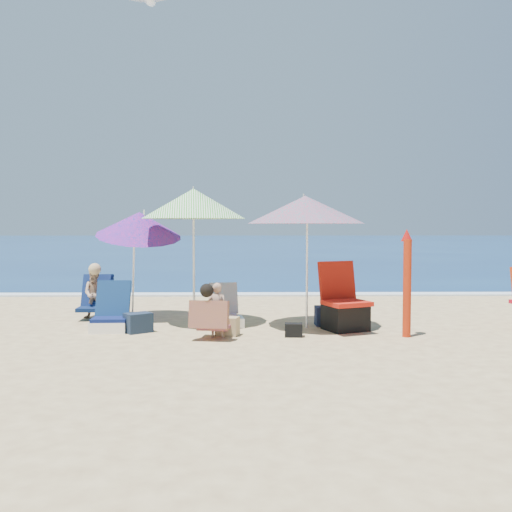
{
  "coord_description": "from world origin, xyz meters",
  "views": [
    {
      "loc": [
        -0.43,
        -7.74,
        1.56
      ],
      "look_at": [
        -0.3,
        1.0,
        1.1
      ],
      "focal_mm": 40.33,
      "sensor_mm": 36.0,
      "label": 1
    }
  ],
  "objects_px": {
    "chair_navy": "(111,318)",
    "person_left": "(95,293)",
    "umbrella_blue": "(139,224)",
    "camp_chair_left": "(344,310)",
    "person_center": "(213,312)",
    "chair_rainbow": "(226,314)",
    "seagull": "(150,1)",
    "umbrella_turquoise": "(305,210)",
    "umbrella_striped": "(194,204)",
    "furled_umbrella": "(407,278)"
  },
  "relations": [
    {
      "from": "furled_umbrella",
      "to": "chair_navy",
      "type": "xyz_separation_m",
      "value": [
        -4.27,
        0.52,
        -0.64
      ]
    },
    {
      "from": "seagull",
      "to": "umbrella_blue",
      "type": "bearing_deg",
      "value": -96.69
    },
    {
      "from": "chair_rainbow",
      "to": "seagull",
      "type": "xyz_separation_m",
      "value": [
        -1.37,
        1.45,
        5.35
      ]
    },
    {
      "from": "umbrella_blue",
      "to": "chair_rainbow",
      "type": "distance_m",
      "value": 2.14
    },
    {
      "from": "camp_chair_left",
      "to": "person_center",
      "type": "relative_size",
      "value": 1.32
    },
    {
      "from": "furled_umbrella",
      "to": "chair_navy",
      "type": "distance_m",
      "value": 4.35
    },
    {
      "from": "umbrella_striped",
      "to": "person_center",
      "type": "distance_m",
      "value": 1.99
    },
    {
      "from": "umbrella_striped",
      "to": "person_left",
      "type": "bearing_deg",
      "value": 161.7
    },
    {
      "from": "camp_chair_left",
      "to": "chair_rainbow",
      "type": "bearing_deg",
      "value": 165.83
    },
    {
      "from": "umbrella_striped",
      "to": "seagull",
      "type": "height_order",
      "value": "seagull"
    },
    {
      "from": "umbrella_turquoise",
      "to": "umbrella_blue",
      "type": "relative_size",
      "value": 1.1
    },
    {
      "from": "furled_umbrella",
      "to": "person_left",
      "type": "relative_size",
      "value": 1.62
    },
    {
      "from": "chair_rainbow",
      "to": "camp_chair_left",
      "type": "relative_size",
      "value": 0.65
    },
    {
      "from": "umbrella_striped",
      "to": "chair_navy",
      "type": "xyz_separation_m",
      "value": [
        -1.19,
        -0.57,
        -1.71
      ]
    },
    {
      "from": "chair_navy",
      "to": "seagull",
      "type": "bearing_deg",
      "value": 80.3
    },
    {
      "from": "umbrella_blue",
      "to": "person_center",
      "type": "height_order",
      "value": "umbrella_blue"
    },
    {
      "from": "furled_umbrella",
      "to": "person_center",
      "type": "distance_m",
      "value": 2.75
    },
    {
      "from": "umbrella_blue",
      "to": "person_left",
      "type": "xyz_separation_m",
      "value": [
        -0.75,
        0.04,
        -1.16
      ]
    },
    {
      "from": "umbrella_striped",
      "to": "seagull",
      "type": "bearing_deg",
      "value": 123.49
    },
    {
      "from": "chair_navy",
      "to": "person_center",
      "type": "height_order",
      "value": "person_center"
    },
    {
      "from": "camp_chair_left",
      "to": "person_center",
      "type": "xyz_separation_m",
      "value": [
        -1.92,
        -0.62,
        0.07
      ]
    },
    {
      "from": "umbrella_blue",
      "to": "umbrella_striped",
      "type": "bearing_deg",
      "value": -28.7
    },
    {
      "from": "umbrella_turquoise",
      "to": "person_center",
      "type": "xyz_separation_m",
      "value": [
        -1.35,
        -0.87,
        -1.43
      ]
    },
    {
      "from": "camp_chair_left",
      "to": "person_left",
      "type": "distance_m",
      "value": 4.17
    },
    {
      "from": "person_center",
      "to": "seagull",
      "type": "xyz_separation_m",
      "value": [
        -1.24,
        2.52,
        5.15
      ]
    },
    {
      "from": "umbrella_striped",
      "to": "person_left",
      "type": "height_order",
      "value": "umbrella_striped"
    },
    {
      "from": "seagull",
      "to": "chair_rainbow",
      "type": "bearing_deg",
      "value": -46.64
    },
    {
      "from": "umbrella_blue",
      "to": "chair_navy",
      "type": "height_order",
      "value": "umbrella_blue"
    },
    {
      "from": "chair_navy",
      "to": "person_left",
      "type": "bearing_deg",
      "value": 114.7
    },
    {
      "from": "chair_rainbow",
      "to": "umbrella_turquoise",
      "type": "bearing_deg",
      "value": -9.17
    },
    {
      "from": "chair_navy",
      "to": "chair_rainbow",
      "type": "distance_m",
      "value": 1.74
    },
    {
      "from": "person_center",
      "to": "chair_rainbow",
      "type": "bearing_deg",
      "value": 83.22
    },
    {
      "from": "person_left",
      "to": "chair_rainbow",
      "type": "bearing_deg",
      "value": -17.72
    },
    {
      "from": "camp_chair_left",
      "to": "seagull",
      "type": "relative_size",
      "value": 1.33
    },
    {
      "from": "chair_navy",
      "to": "seagull",
      "type": "distance_m",
      "value": 5.66
    },
    {
      "from": "umbrella_turquoise",
      "to": "person_center",
      "type": "height_order",
      "value": "umbrella_turquoise"
    },
    {
      "from": "furled_umbrella",
      "to": "chair_navy",
      "type": "bearing_deg",
      "value": 172.99
    },
    {
      "from": "umbrella_striped",
      "to": "camp_chair_left",
      "type": "bearing_deg",
      "value": -14.52
    },
    {
      "from": "chair_navy",
      "to": "umbrella_blue",
      "type": "bearing_deg",
      "value": 78.16
    },
    {
      "from": "furled_umbrella",
      "to": "camp_chair_left",
      "type": "xyz_separation_m",
      "value": [
        -0.79,
        0.5,
        -0.52
      ]
    },
    {
      "from": "furled_umbrella",
      "to": "umbrella_blue",
      "type": "bearing_deg",
      "value": 158.18
    },
    {
      "from": "chair_navy",
      "to": "person_center",
      "type": "relative_size",
      "value": 0.93
    },
    {
      "from": "chair_navy",
      "to": "seagull",
      "type": "xyz_separation_m",
      "value": [
        0.32,
        1.88,
        5.33
      ]
    },
    {
      "from": "chair_rainbow",
      "to": "seagull",
      "type": "relative_size",
      "value": 0.87
    },
    {
      "from": "person_left",
      "to": "umbrella_blue",
      "type": "bearing_deg",
      "value": -3.09
    },
    {
      "from": "furled_umbrella",
      "to": "person_left",
      "type": "distance_m",
      "value": 5.09
    },
    {
      "from": "umbrella_turquoise",
      "to": "camp_chair_left",
      "type": "bearing_deg",
      "value": -24.23
    },
    {
      "from": "chair_rainbow",
      "to": "camp_chair_left",
      "type": "distance_m",
      "value": 1.85
    },
    {
      "from": "chair_navy",
      "to": "camp_chair_left",
      "type": "height_order",
      "value": "camp_chair_left"
    },
    {
      "from": "umbrella_blue",
      "to": "camp_chair_left",
      "type": "bearing_deg",
      "value": -18.98
    }
  ]
}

